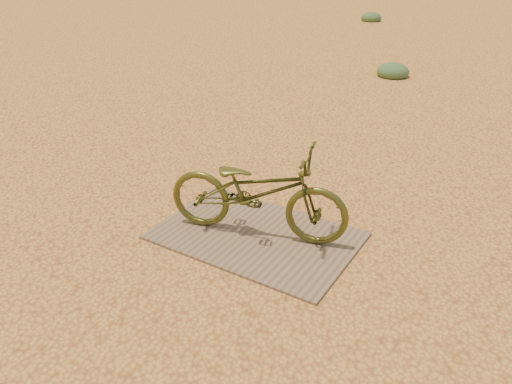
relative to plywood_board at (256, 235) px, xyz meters
The scene contains 5 objects.
ground 0.68m from the plywood_board, 133.53° to the right, with size 120.00×120.00×0.00m, color #E1A253.
plywood_board is the anchor object (origin of this frame).
bicycle 0.41m from the plywood_board, 93.97° to the left, with size 0.52×1.50×0.79m, color #464A1C.
kale_a 5.91m from the plywood_board, 97.15° to the left, with size 0.57×0.57×0.31m, color #4A6B45.
kale_c 12.35m from the plywood_board, 105.73° to the left, with size 0.59×0.59×0.33m, color #4A6B45.
Camera 1 is at (2.35, -2.54, 2.26)m, focal length 35.00 mm.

